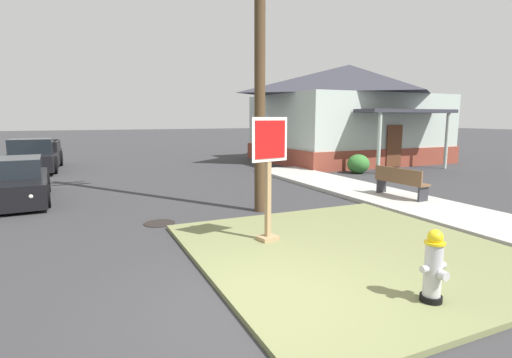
% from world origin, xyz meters
% --- Properties ---
extents(ground_plane, '(160.00, 160.00, 0.00)m').
position_xyz_m(ground_plane, '(0.00, 0.00, 0.00)').
color(ground_plane, '#333335').
extents(grass_corner_patch, '(5.39, 5.70, 0.08)m').
position_xyz_m(grass_corner_patch, '(2.23, 1.28, 0.04)').
color(grass_corner_patch, olive).
rests_on(grass_corner_patch, ground).
extents(sidewalk_strip, '(2.20, 14.02, 0.12)m').
position_xyz_m(sidewalk_strip, '(6.13, 4.78, 0.06)').
color(sidewalk_strip, '#B2AFA8').
rests_on(sidewalk_strip, ground).
extents(fire_hydrant, '(0.38, 0.34, 0.94)m').
position_xyz_m(fire_hydrant, '(1.88, -0.82, 0.53)').
color(fire_hydrant, black).
rests_on(fire_hydrant, grass_corner_patch).
extents(stop_sign, '(0.79, 0.35, 2.32)m').
position_xyz_m(stop_sign, '(1.10, 2.28, 1.26)').
color(stop_sign, '#A3845B').
rests_on(stop_sign, grass_corner_patch).
extents(manhole_cover, '(0.70, 0.70, 0.02)m').
position_xyz_m(manhole_cover, '(-0.53, 4.63, 0.01)').
color(manhole_cover, black).
rests_on(manhole_cover, ground).
extents(parked_sedan_black, '(2.07, 4.14, 1.25)m').
position_xyz_m(parked_sedan_black, '(-3.90, 8.78, 0.54)').
color(parked_sedan_black, black).
rests_on(parked_sedan_black, ground).
extents(pickup_truck_black, '(2.17, 5.21, 1.48)m').
position_xyz_m(pickup_truck_black, '(-3.98, 16.13, 0.62)').
color(pickup_truck_black, black).
rests_on(pickup_truck_black, ground).
extents(street_bench, '(0.53, 1.69, 0.85)m').
position_xyz_m(street_bench, '(6.30, 4.26, 0.59)').
color(street_bench, brown).
rests_on(street_bench, sidewalk_strip).
extents(corner_house, '(9.49, 8.88, 5.27)m').
position_xyz_m(corner_house, '(11.68, 13.82, 2.70)').
color(corner_house, brown).
rests_on(corner_house, ground).
extents(shrub_near_porch, '(0.95, 0.95, 0.83)m').
position_xyz_m(shrub_near_porch, '(8.91, 9.34, 0.41)').
color(shrub_near_porch, '#357430').
rests_on(shrub_near_porch, ground).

